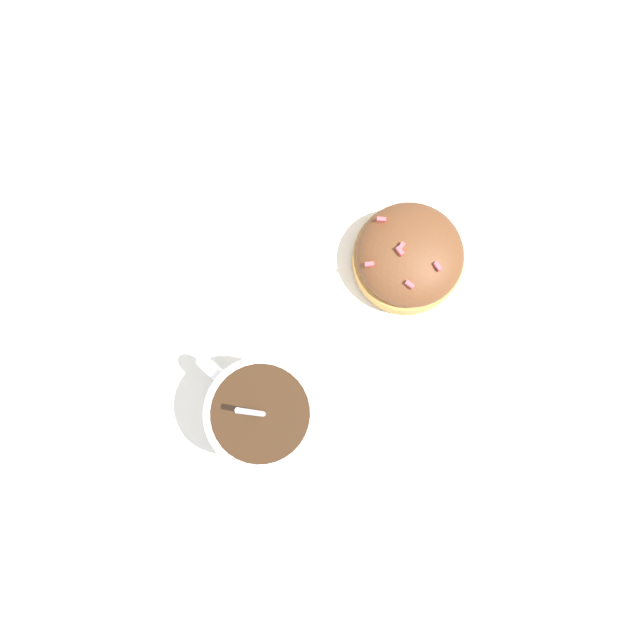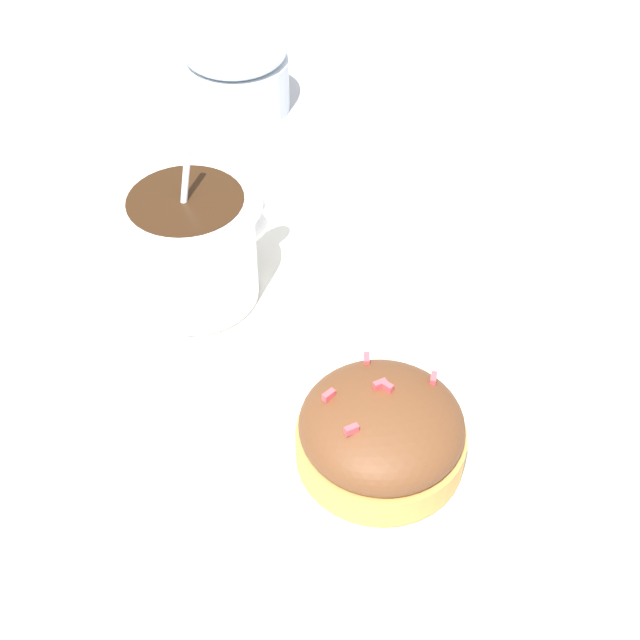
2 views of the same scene
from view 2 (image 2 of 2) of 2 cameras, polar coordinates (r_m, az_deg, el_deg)
The scene contains 5 objects.
ground_plane at distance 0.53m, azimuth -2.06°, elevation -2.79°, with size 3.00×3.00×0.00m, color #B2B2B7.
paper_napkin at distance 0.53m, azimuth -2.07°, elevation -2.68°, with size 0.31×0.32×0.00m.
coffee_cup at distance 0.55m, azimuth -8.20°, elevation 4.89°, with size 0.08×0.11×0.10m.
frosted_pastry at distance 0.47m, azimuth 3.93°, elevation -7.17°, with size 0.09×0.09×0.05m.
sugar_bowl at distance 0.74m, azimuth -5.38°, elevation 15.61°, with size 0.08×0.08×0.07m.
Camera 2 is at (0.26, -0.24, 0.39)m, focal length 50.00 mm.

